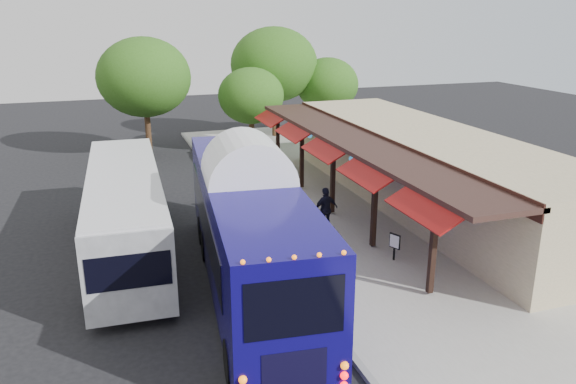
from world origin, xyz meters
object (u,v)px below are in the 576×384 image
object	(u,v)px
ped_a	(303,239)
city_bus	(126,210)
sign_board	(395,242)
ped_b	(256,192)
coach_bus	(249,225)
ped_c	(326,209)
ped_d	(255,148)

from	to	relation	value
ped_a	city_bus	bearing A→B (deg)	165.35
city_bus	sign_board	world-z (taller)	city_bus
ped_b	coach_bus	bearing A→B (deg)	97.46
ped_b	ped_c	bearing A→B (deg)	149.79
ped_a	coach_bus	bearing A→B (deg)	-142.03
ped_d	sign_board	bearing A→B (deg)	93.68
ped_c	sign_board	size ratio (longest dim) A/B	1.82
ped_c	ped_d	size ratio (longest dim) A/B	1.00
city_bus	ped_a	size ratio (longest dim) A/B	6.52
ped_a	sign_board	xyz separation A→B (m)	(3.22, -0.89, -0.22)
coach_bus	ped_a	world-z (taller)	coach_bus
city_bus	ped_c	world-z (taller)	city_bus
ped_a	ped_b	bearing A→B (deg)	105.54
ped_a	ped_c	distance (m)	3.24
ped_c	sign_board	xyz separation A→B (m)	(1.26, -3.47, -0.24)
ped_d	sign_board	size ratio (longest dim) A/B	1.81
coach_bus	city_bus	world-z (taller)	coach_bus
ped_c	ped_d	bearing A→B (deg)	-99.47
ped_a	ped_c	xyz separation A→B (m)	(1.95, 2.59, 0.02)
coach_bus	ped_b	world-z (taller)	coach_bus
ped_b	ped_d	size ratio (longest dim) A/B	1.06
city_bus	sign_board	distance (m)	9.98
ped_d	sign_board	xyz separation A→B (m)	(1.07, -15.03, -0.23)
coach_bus	sign_board	distance (m)	5.59
ped_b	sign_board	world-z (taller)	ped_b
ped_a	ped_d	size ratio (longest dim) A/B	0.99
city_bus	ped_c	bearing A→B (deg)	-2.23
ped_c	coach_bus	bearing A→B (deg)	32.14
coach_bus	city_bus	distance (m)	5.56
coach_bus	ped_d	xyz separation A→B (m)	(4.36, 15.12, -1.13)
ped_b	ped_a	bearing A→B (deg)	116.36
ped_d	ped_b	bearing A→B (deg)	74.51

